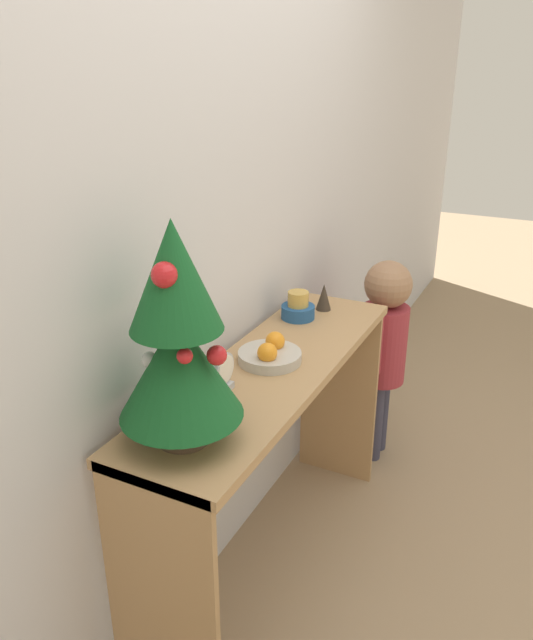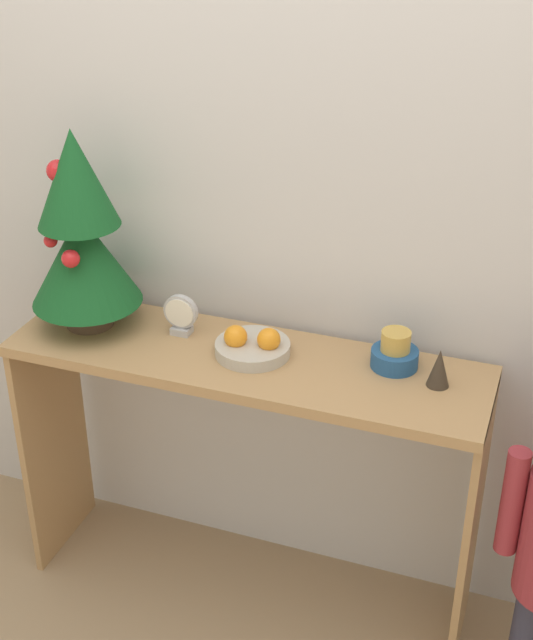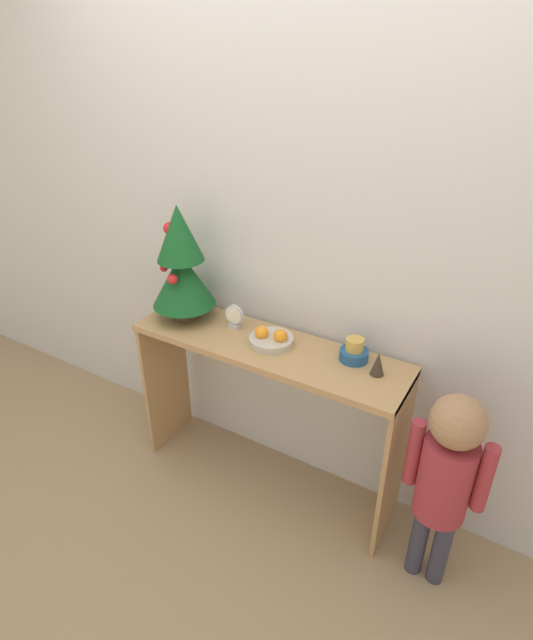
{
  "view_description": "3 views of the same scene",
  "coord_description": "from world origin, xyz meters",
  "views": [
    {
      "loc": [
        -1.55,
        -0.57,
        1.68
      ],
      "look_at": [
        0.0,
        0.2,
        0.95
      ],
      "focal_mm": 35.0,
      "sensor_mm": 36.0,
      "label": 1
    },
    {
      "loc": [
        0.73,
        -1.69,
        2.0
      ],
      "look_at": [
        0.07,
        0.16,
        0.94
      ],
      "focal_mm": 50.0,
      "sensor_mm": 36.0,
      "label": 2
    },
    {
      "loc": [
        0.97,
        -1.44,
        1.96
      ],
      "look_at": [
        0.01,
        0.16,
        0.94
      ],
      "focal_mm": 28.0,
      "sensor_mm": 36.0,
      "label": 3
    }
  ],
  "objects": [
    {
      "name": "ground_plane",
      "position": [
        0.0,
        0.0,
        0.0
      ],
      "size": [
        12.0,
        12.0,
        0.0
      ],
      "primitive_type": "plane",
      "color": "#997F60"
    },
    {
      "name": "back_wall",
      "position": [
        0.0,
        0.4,
        1.25
      ],
      "size": [
        7.0,
        0.05,
        2.5
      ],
      "primitive_type": "cube",
      "color": "silver",
      "rests_on": "ground_plane"
    },
    {
      "name": "console_table",
      "position": [
        0.0,
        0.18,
        0.63
      ],
      "size": [
        1.28,
        0.36,
        0.81
      ],
      "color": "tan",
      "rests_on": "ground_plane"
    },
    {
      "name": "mini_tree",
      "position": [
        -0.47,
        0.2,
        1.09
      ],
      "size": [
        0.3,
        0.3,
        0.56
      ],
      "color": "#4C3828",
      "rests_on": "console_table"
    },
    {
      "name": "fruit_bowl",
      "position": [
        0.01,
        0.19,
        0.84
      ],
      "size": [
        0.2,
        0.2,
        0.08
      ],
      "color": "#B7B2A8",
      "rests_on": "console_table"
    },
    {
      "name": "singing_bowl",
      "position": [
        0.38,
        0.26,
        0.85
      ],
      "size": [
        0.12,
        0.12,
        0.1
      ],
      "color": "#235189",
      "rests_on": "console_table"
    },
    {
      "name": "desk_clock",
      "position": [
        -0.21,
        0.23,
        0.87
      ],
      "size": [
        0.1,
        0.04,
        0.12
      ],
      "color": "#B2B2B7",
      "rests_on": "console_table"
    },
    {
      "name": "figurine",
      "position": [
        0.5,
        0.21,
        0.86
      ],
      "size": [
        0.06,
        0.06,
        0.1
      ],
      "color": "#382D23",
      "rests_on": "console_table"
    }
  ]
}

